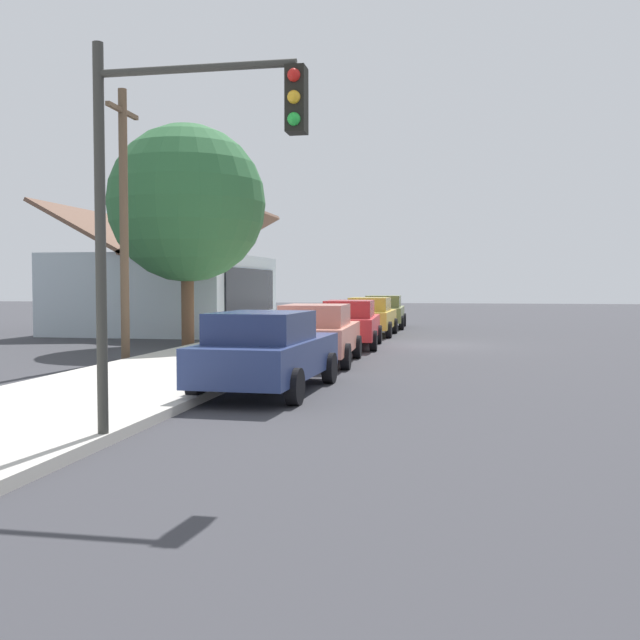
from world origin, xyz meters
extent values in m
plane|color=#38383D|center=(0.00, 0.00, 0.00)|extent=(120.00, 120.00, 0.00)
cube|color=beige|center=(0.00, 5.60, 0.08)|extent=(60.00, 4.20, 0.16)
cube|color=navy|center=(-11.93, 2.70, 0.68)|extent=(4.80, 1.98, 0.70)
cube|color=navy|center=(-12.40, 2.71, 1.31)|extent=(2.33, 1.67, 0.56)
cylinder|color=black|center=(-10.43, 3.55, 0.33)|extent=(0.67, 0.24, 0.66)
cylinder|color=black|center=(-10.49, 1.74, 0.33)|extent=(0.67, 0.24, 0.66)
cylinder|color=black|center=(-13.37, 3.65, 0.33)|extent=(0.67, 0.24, 0.66)
cylinder|color=black|center=(-13.43, 1.84, 0.33)|extent=(0.67, 0.24, 0.66)
cube|color=#EA8C75|center=(-6.53, 2.74, 0.68)|extent=(4.69, 1.99, 0.70)
cube|color=tan|center=(-7.00, 2.72, 1.31)|extent=(2.28, 1.68, 0.56)
cylinder|color=black|center=(-5.14, 3.70, 0.33)|extent=(0.67, 0.25, 0.66)
cylinder|color=black|center=(-5.07, 1.89, 0.33)|extent=(0.67, 0.25, 0.66)
cylinder|color=black|center=(-8.00, 3.59, 0.33)|extent=(0.67, 0.25, 0.66)
cylinder|color=black|center=(-7.93, 1.78, 0.33)|extent=(0.67, 0.25, 0.66)
cube|color=red|center=(-1.21, 2.63, 0.68)|extent=(4.95, 1.98, 0.70)
cube|color=#A9272B|center=(-1.70, 2.61, 1.31)|extent=(2.41, 1.64, 0.56)
cylinder|color=black|center=(0.24, 3.57, 0.33)|extent=(0.67, 0.26, 0.66)
cylinder|color=black|center=(0.34, 1.86, 0.33)|extent=(0.67, 0.26, 0.66)
cylinder|color=black|center=(-2.77, 3.41, 0.33)|extent=(0.67, 0.26, 0.66)
cylinder|color=black|center=(-2.67, 1.69, 0.33)|extent=(0.67, 0.26, 0.66)
cube|color=gold|center=(4.54, 2.62, 0.68)|extent=(4.57, 1.74, 0.70)
cube|color=gold|center=(4.09, 2.62, 1.31)|extent=(2.20, 1.53, 0.56)
cylinder|color=black|center=(5.96, 3.49, 0.33)|extent=(0.66, 0.22, 0.66)
cylinder|color=black|center=(5.96, 1.76, 0.33)|extent=(0.66, 0.22, 0.66)
cylinder|color=black|center=(3.13, 3.48, 0.33)|extent=(0.66, 0.22, 0.66)
cylinder|color=black|center=(3.13, 1.75, 0.33)|extent=(0.66, 0.22, 0.66)
cube|color=olive|center=(10.14, 2.64, 0.68)|extent=(4.85, 2.00, 0.70)
cube|color=#61683C|center=(9.66, 2.62, 1.31)|extent=(2.35, 1.69, 0.56)
cylinder|color=black|center=(11.59, 3.61, 0.33)|extent=(0.67, 0.24, 0.66)
cylinder|color=black|center=(11.66, 1.79, 0.33)|extent=(0.67, 0.24, 0.66)
cylinder|color=black|center=(8.62, 3.49, 0.33)|extent=(0.67, 0.24, 0.66)
cylinder|color=black|center=(8.69, 1.67, 0.33)|extent=(0.67, 0.24, 0.66)
cube|color=#ADBCC6|center=(5.56, 12.00, 1.70)|extent=(9.22, 7.74, 3.40)
cube|color=black|center=(5.56, 8.09, 1.87)|extent=(7.37, 0.08, 1.90)
cube|color=brown|center=(5.56, 10.06, 4.43)|extent=(9.82, 4.17, 2.32)
cube|color=brown|center=(5.56, 13.94, 4.43)|extent=(9.82, 4.17, 2.32)
cylinder|color=brown|center=(-1.76, 8.26, 1.71)|extent=(0.44, 0.44, 3.42)
sphere|color=#2D6638|center=(-1.76, 8.26, 4.90)|extent=(5.40, 5.40, 5.40)
cylinder|color=#383833|center=(-17.03, 3.60, 2.60)|extent=(0.14, 0.14, 5.20)
cylinder|color=#383833|center=(-17.03, 2.30, 4.80)|extent=(0.10, 2.60, 0.10)
cube|color=black|center=(-17.03, 1.00, 4.35)|extent=(0.28, 0.24, 0.80)
sphere|color=red|center=(-17.18, 1.00, 4.61)|extent=(0.16, 0.16, 0.16)
sphere|color=yellow|center=(-17.18, 1.00, 4.35)|extent=(0.16, 0.16, 0.16)
sphere|color=green|center=(-17.18, 1.00, 4.09)|extent=(0.16, 0.16, 0.16)
cylinder|color=brown|center=(-6.75, 8.20, 3.75)|extent=(0.24, 0.24, 7.50)
cube|color=brown|center=(-6.75, 8.20, 6.90)|extent=(1.80, 0.12, 0.12)
cylinder|color=red|center=(1.01, 4.20, 0.44)|extent=(0.22, 0.22, 0.55)
sphere|color=red|center=(1.01, 4.20, 0.78)|extent=(0.18, 0.18, 0.18)
camera|label=1|loc=(-25.86, -0.96, 2.10)|focal=41.25mm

